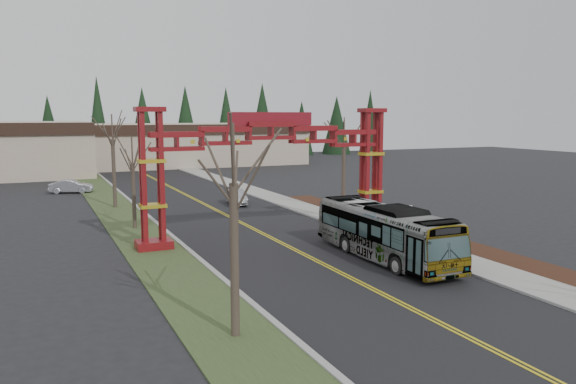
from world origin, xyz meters
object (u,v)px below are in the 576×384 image
bare_tree_right_far (344,146)px  barrel_north (349,212)px  gateway_arch (271,151)px  retail_building_east (186,144)px  bare_tree_median_far (113,140)px  parked_car_far_a (71,186)px  street_sign (408,214)px  bare_tree_median_near (234,185)px  bare_tree_median_mid (133,164)px  barrel_south (407,227)px  transit_bus (384,232)px  silver_sedan (236,197)px  barrel_mid (364,215)px

bare_tree_right_far → barrel_north: bare_tree_right_far is taller
gateway_arch → retail_building_east: 62.80m
bare_tree_median_far → barrel_north: (16.80, -13.37, -5.67)m
parked_car_far_a → street_sign: 39.02m
bare_tree_median_near → bare_tree_median_mid: (0.00, 22.62, -0.97)m
bare_tree_median_near → barrel_north: bare_tree_median_near is taller
gateway_arch → bare_tree_median_near: (-8.00, -15.49, -0.13)m
retail_building_east → barrel_south: 64.93m
parked_car_far_a → bare_tree_right_far: (21.00, -22.64, 5.04)m
street_sign → barrel_north: street_sign is taller
transit_bus → street_sign: size_ratio=5.25×
silver_sedan → street_sign: 19.51m
barrel_south → barrel_north: 7.27m
retail_building_east → bare_tree_median_mid: 57.72m
silver_sedan → bare_tree_right_far: bearing=-37.2°
street_sign → transit_bus: bearing=-138.3°
barrel_south → bare_tree_median_far: bearing=129.8°
transit_bus → bare_tree_right_far: 17.17m
gateway_arch → bare_tree_right_far: bearing=36.5°
barrel_mid → bare_tree_right_far: bearing=81.3°
retail_building_east → silver_sedan: retail_building_east is taller
bare_tree_median_far → bare_tree_right_far: bearing=-29.8°
retail_building_east → parked_car_far_a: (-21.00, -31.91, -2.78)m
bare_tree_median_far → street_sign: bearing=-51.6°
parked_car_far_a → bare_tree_right_far: bearing=-121.6°
gateway_arch → retail_building_east: (10.00, 61.95, -2.47)m
retail_building_east → bare_tree_median_far: bearing=-112.1°
retail_building_east → bare_tree_median_far: 47.83m
bare_tree_median_mid → barrel_south: 20.38m
barrel_south → transit_bus: bearing=-136.5°
bare_tree_median_near → bare_tree_median_mid: bare_tree_median_near is taller
retail_building_east → street_sign: (-1.17, -65.50, -1.92)m
silver_sedan → bare_tree_median_near: bearing=-100.5°
parked_car_far_a → barrel_mid: 33.87m
bare_tree_median_near → bare_tree_right_far: bare_tree_median_near is taller
transit_bus → parked_car_far_a: 40.87m
gateway_arch → bare_tree_median_near: gateway_arch is taller
gateway_arch → transit_bus: gateway_arch is taller
bare_tree_median_far → barrel_south: bearing=-50.2°
street_sign → barrel_south: (0.36, 0.64, -1.06)m
bare_tree_median_near → bare_tree_median_mid: size_ratio=1.18×
bare_tree_median_near → bare_tree_median_far: 33.21m
gateway_arch → bare_tree_right_far: size_ratio=2.27×
retail_building_east → silver_sedan: size_ratio=8.85×
bare_tree_median_mid → barrel_north: (16.80, -2.78, -4.35)m
transit_bus → parked_car_far_a: transit_bus is taller
retail_building_east → bare_tree_right_far: bearing=-90.0°
barrel_north → bare_tree_median_mid: bearing=170.6°
gateway_arch → street_sign: 10.48m
retail_building_east → barrel_mid: bearing=-90.7°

